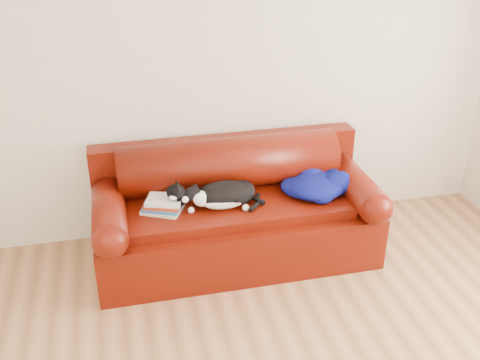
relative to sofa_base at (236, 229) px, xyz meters
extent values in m
cube|color=beige|center=(0.05, 0.51, 1.06)|extent=(4.50, 0.02, 2.60)
cube|color=#370A02|center=(0.00, 0.01, -0.03)|extent=(2.10, 0.90, 0.42)
cube|color=#370A02|center=(0.00, -0.04, 0.21)|extent=(1.66, 0.62, 0.10)
cylinder|color=black|center=(-0.93, -0.32, -0.21)|extent=(0.06, 0.06, 0.05)
cylinder|color=black|center=(0.93, -0.32, -0.21)|extent=(0.06, 0.06, 0.05)
cylinder|color=black|center=(-0.93, 0.34, -0.21)|extent=(0.06, 0.06, 0.05)
cylinder|color=black|center=(0.93, 0.34, -0.21)|extent=(0.06, 0.06, 0.05)
cube|color=#370A02|center=(0.00, 0.37, 0.19)|extent=(2.10, 0.18, 0.85)
cylinder|color=#370A02|center=(0.00, 0.26, 0.44)|extent=(1.70, 0.40, 0.40)
cylinder|color=#370A02|center=(-0.93, 0.01, 0.30)|extent=(0.24, 0.88, 0.24)
sphere|color=#370A02|center=(-0.93, -0.43, 0.30)|extent=(0.24, 0.24, 0.24)
cylinder|color=#370A02|center=(0.93, 0.01, 0.30)|extent=(0.24, 0.88, 0.24)
sphere|color=#370A02|center=(0.93, -0.43, 0.30)|extent=(0.24, 0.24, 0.24)
cube|color=beige|center=(-0.54, -0.05, 0.28)|extent=(0.34, 0.31, 0.02)
cube|color=white|center=(-0.54, -0.05, 0.28)|extent=(0.32, 0.29, 0.02)
cube|color=#1F5DAC|center=(-0.54, -0.05, 0.30)|extent=(0.33, 0.29, 0.02)
cube|color=white|center=(-0.54, -0.05, 0.30)|extent=(0.31, 0.28, 0.02)
cube|color=#AD3513|center=(-0.54, -0.05, 0.33)|extent=(0.31, 0.28, 0.02)
cube|color=white|center=(-0.54, -0.05, 0.33)|extent=(0.30, 0.26, 0.02)
cube|color=silver|center=(-0.54, -0.05, 0.35)|extent=(0.30, 0.26, 0.02)
cube|color=white|center=(-0.54, -0.05, 0.35)|extent=(0.28, 0.25, 0.02)
ellipsoid|color=black|center=(-0.10, -0.08, 0.36)|extent=(0.46, 0.26, 0.19)
ellipsoid|color=white|center=(-0.12, -0.13, 0.32)|extent=(0.32, 0.15, 0.12)
ellipsoid|color=white|center=(-0.27, -0.11, 0.36)|extent=(0.13, 0.12, 0.12)
ellipsoid|color=black|center=(0.04, -0.06, 0.34)|extent=(0.19, 0.19, 0.16)
ellipsoid|color=black|center=(-0.39, -0.09, 0.41)|extent=(0.14, 0.13, 0.12)
ellipsoid|color=white|center=(-0.41, -0.12, 0.40)|extent=(0.07, 0.06, 0.05)
sphere|color=#BF7272|center=(-0.43, -0.13, 0.40)|extent=(0.02, 0.02, 0.02)
cone|color=black|center=(-0.38, -0.12, 0.47)|extent=(0.05, 0.04, 0.06)
cone|color=black|center=(-0.38, -0.05, 0.47)|extent=(0.05, 0.04, 0.06)
cylinder|color=black|center=(0.14, -0.09, 0.29)|extent=(0.10, 0.16, 0.04)
sphere|color=white|center=(-0.31, -0.13, 0.28)|extent=(0.04, 0.04, 0.04)
sphere|color=white|center=(0.03, -0.18, 0.28)|extent=(0.04, 0.04, 0.04)
ellipsoid|color=#021249|center=(0.62, -0.06, 0.34)|extent=(0.54, 0.51, 0.15)
ellipsoid|color=#021249|center=(0.78, -0.06, 0.35)|extent=(0.33, 0.31, 0.17)
ellipsoid|color=#021249|center=(0.49, -0.02, 0.32)|extent=(0.35, 0.38, 0.11)
ellipsoid|color=#021249|center=(0.62, 0.08, 0.35)|extent=(0.27, 0.24, 0.17)
ellipsoid|color=#021249|center=(0.61, -0.18, 0.32)|extent=(0.22, 0.23, 0.11)
ellipsoid|color=silver|center=(0.72, -0.11, 0.36)|extent=(0.21, 0.13, 0.05)
camera|label=1|loc=(-0.80, -3.58, 2.32)|focal=42.00mm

